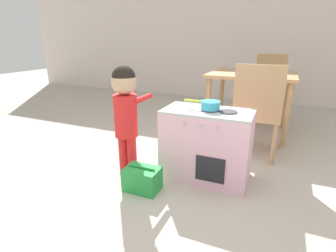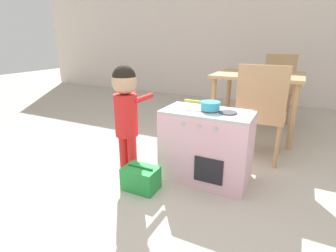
# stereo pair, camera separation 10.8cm
# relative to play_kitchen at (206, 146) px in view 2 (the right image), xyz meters

# --- Properties ---
(ground_plane) EXTENTS (16.00, 16.00, 0.00)m
(ground_plane) POSITION_rel_play_kitchen_xyz_m (-0.03, -0.71, -0.29)
(ground_plane) COLOR #B2A899
(wall_back) EXTENTS (10.00, 0.06, 2.60)m
(wall_back) POSITION_rel_play_kitchen_xyz_m (-0.03, 3.10, 1.01)
(wall_back) COLOR beige
(wall_back) RESTS_ON ground_plane
(play_kitchen) EXTENTS (0.68, 0.38, 0.59)m
(play_kitchen) POSITION_rel_play_kitchen_xyz_m (0.00, 0.00, 0.00)
(play_kitchen) COLOR #EAB2C6
(play_kitchen) RESTS_ON ground_plane
(toy_pot) EXTENTS (0.28, 0.15, 0.06)m
(toy_pot) POSITION_rel_play_kitchen_xyz_m (0.01, 0.00, 0.33)
(toy_pot) COLOR #38B2D6
(toy_pot) RESTS_ON play_kitchen
(child_figure) EXTENTS (0.21, 0.36, 0.91)m
(child_figure) POSITION_rel_play_kitchen_xyz_m (-0.60, -0.21, 0.31)
(child_figure) COLOR red
(child_figure) RESTS_ON ground_plane
(toy_basket) EXTENTS (0.26, 0.18, 0.20)m
(toy_basket) POSITION_rel_play_kitchen_xyz_m (-0.39, -0.37, -0.20)
(toy_basket) COLOR green
(toy_basket) RESTS_ON ground_plane
(dining_table) EXTENTS (0.96, 0.83, 0.72)m
(dining_table) POSITION_rel_play_kitchen_xyz_m (0.16, 1.33, 0.33)
(dining_table) COLOR tan
(dining_table) RESTS_ON ground_plane
(dining_chair_near) EXTENTS (0.41, 0.41, 0.90)m
(dining_chair_near) POSITION_rel_play_kitchen_xyz_m (0.32, 0.57, 0.18)
(dining_chair_near) COLOR tan
(dining_chair_near) RESTS_ON ground_plane
(dining_chair_far) EXTENTS (0.41, 0.41, 0.90)m
(dining_chair_far) POSITION_rel_play_kitchen_xyz_m (0.32, 2.11, 0.18)
(dining_chair_far) COLOR tan
(dining_chair_far) RESTS_ON ground_plane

